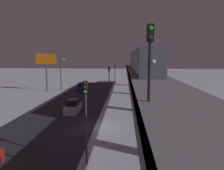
# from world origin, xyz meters

# --- Properties ---
(ground_plane) EXTENTS (240.00, 240.00, 0.00)m
(ground_plane) POSITION_xyz_m (0.00, 0.00, 0.00)
(ground_plane) COLOR silver
(avenue_asphalt) EXTENTS (11.00, 84.48, 0.01)m
(avenue_asphalt) POSITION_xyz_m (5.79, 0.00, 0.00)
(avenue_asphalt) COLOR #28282D
(avenue_asphalt) RESTS_ON ground_plane
(elevated_railway) EXTENTS (5.00, 84.48, 5.78)m
(elevated_railway) POSITION_xyz_m (-6.02, 0.00, 4.97)
(elevated_railway) COLOR slate
(elevated_railway) RESTS_ON ground_plane
(subway_train) EXTENTS (2.94, 36.87, 3.40)m
(subway_train) POSITION_xyz_m (-6.11, -16.63, 7.56)
(subway_train) COLOR #4C5160
(subway_train) RESTS_ON elevated_railway
(rail_signal) EXTENTS (0.36, 0.41, 4.00)m
(rail_signal) POSITION_xyz_m (-4.44, 12.36, 8.51)
(rail_signal) COLOR black
(rail_signal) RESTS_ON elevated_railway
(sedan_silver) EXTENTS (1.80, 4.08, 1.97)m
(sedan_silver) POSITION_xyz_m (4.39, -5.91, 0.80)
(sedan_silver) COLOR #B2B2B7
(sedan_silver) RESTS_ON ground_plane
(sedan_blue) EXTENTS (1.80, 4.13, 1.97)m
(sedan_blue) POSITION_xyz_m (7.19, -25.93, 0.80)
(sedan_blue) COLOR navy
(sedan_blue) RESTS_ON ground_plane
(traffic_light_near) EXTENTS (0.32, 0.44, 6.40)m
(traffic_light_near) POSITION_xyz_m (-0.31, 8.56, 4.20)
(traffic_light_near) COLOR #2D2D2D
(traffic_light_near) RESTS_ON ground_plane
(traffic_light_mid) EXTENTS (0.32, 0.44, 6.40)m
(traffic_light_mid) POSITION_xyz_m (-0.31, -14.57, 4.20)
(traffic_light_mid) COLOR #2D2D2D
(traffic_light_mid) RESTS_ON ground_plane
(traffic_light_far) EXTENTS (0.32, 0.44, 6.40)m
(traffic_light_far) POSITION_xyz_m (-0.31, -37.69, 4.20)
(traffic_light_far) COLOR #2D2D2D
(traffic_light_far) RESTS_ON ground_plane
(commercial_billboard) EXTENTS (4.80, 0.36, 8.90)m
(commercial_billboard) POSITION_xyz_m (15.17, -24.03, 6.83)
(commercial_billboard) COLOR #4C4C51
(commercial_billboard) RESTS_ON ground_plane
(street_lamp_far) EXTENTS (1.35, 0.44, 7.65)m
(street_lamp_far) POSITION_xyz_m (11.86, -25.00, 4.81)
(street_lamp_far) COLOR #38383D
(street_lamp_far) RESTS_ON ground_plane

